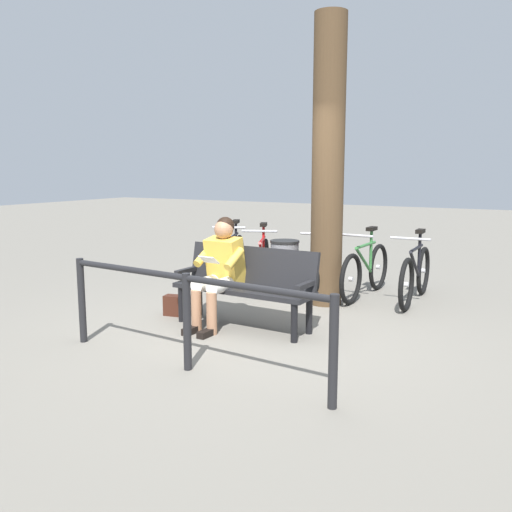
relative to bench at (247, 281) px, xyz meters
name	(u,v)px	position (x,y,z in m)	size (l,w,h in m)	color
ground_plane	(255,333)	(-0.22, 0.22, -0.51)	(40.00, 40.00, 0.00)	slate
bench	(247,281)	(0.00, 0.00, 0.00)	(1.62, 0.55, 0.87)	black
person_reading	(220,267)	(0.25, 0.15, 0.16)	(0.50, 0.78, 1.20)	gold
handbag	(177,306)	(0.93, 0.04, -0.39)	(0.30, 0.14, 0.24)	#3F1E14
tree_trunk	(328,164)	(-0.39, -1.35, 1.27)	(0.40, 0.40, 3.56)	#4C3823
litter_bin	(284,269)	(0.22, -1.40, -0.12)	(0.39, 0.39, 0.78)	slate
bicycle_purple	(415,275)	(-1.38, -1.99, -0.15)	(0.48, 1.68, 0.94)	black
bicycle_red	(366,270)	(-0.72, -1.97, -0.15)	(0.48, 1.68, 0.94)	black
bicycle_black	(319,267)	(-0.07, -1.90, -0.15)	(0.72, 1.58, 0.94)	black
bicycle_blue	(262,264)	(0.75, -1.77, -0.15)	(0.74, 1.57, 0.94)	black
bicycle_orange	(234,258)	(1.35, -1.97, -0.15)	(0.71, 1.59, 0.94)	black
railing_fence	(187,304)	(-0.22, 1.40, 0.08)	(2.81, 0.31, 0.85)	black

